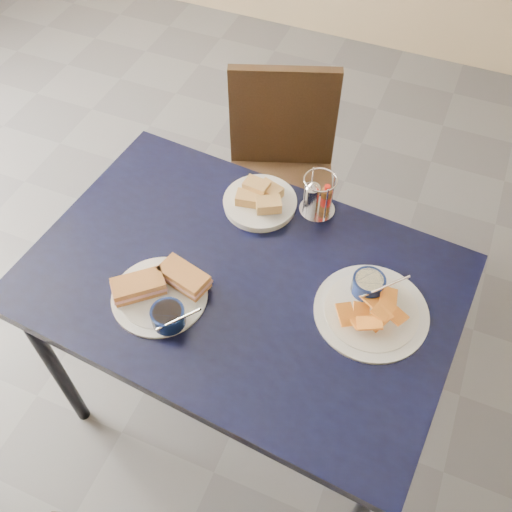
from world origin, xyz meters
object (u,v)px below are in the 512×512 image
at_px(sandwich_plate, 162,293).
at_px(bread_basket, 260,201).
at_px(dining_table, 241,291).
at_px(plantain_plate, 371,304).
at_px(condiment_caddy, 317,197).
at_px(chair_far, 288,166).

bearing_deg(sandwich_plate, bread_basket, 74.61).
relative_size(dining_table, sandwich_plate, 4.22).
distance_m(sandwich_plate, plantain_plate, 0.56).
xyz_separation_m(sandwich_plate, condiment_caddy, (0.28, 0.47, 0.03)).
bearing_deg(plantain_plate, sandwich_plate, -160.56).
bearing_deg(dining_table, sandwich_plate, -140.08).
height_order(plantain_plate, bread_basket, plantain_plate).
distance_m(sandwich_plate, bread_basket, 0.44).
bearing_deg(chair_far, bread_basket, -81.84).
relative_size(chair_far, sandwich_plate, 2.91).
bearing_deg(chair_far, sandwich_plate, -93.34).
bearing_deg(bread_basket, sandwich_plate, -105.39).
distance_m(dining_table, chair_far, 0.76).
relative_size(plantain_plate, bread_basket, 1.38).
bearing_deg(condiment_caddy, chair_far, 119.76).
bearing_deg(condiment_caddy, dining_table, -108.47).
relative_size(chair_far, condiment_caddy, 6.40).
distance_m(bread_basket, condiment_caddy, 0.18).
height_order(dining_table, chair_far, chair_far).
relative_size(dining_table, chair_far, 1.45).
height_order(dining_table, sandwich_plate, sandwich_plate).
height_order(chair_far, plantain_plate, chair_far).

